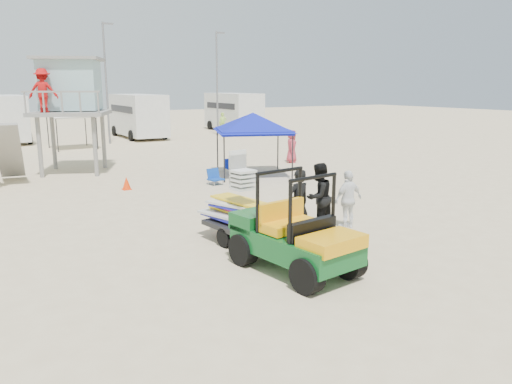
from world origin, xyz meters
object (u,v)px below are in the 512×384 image
surf_trailer (242,211)px  man_left (298,204)px  lifeguard_tower (66,89)px  canopy_blue (253,116)px  utility_cart (295,228)px

surf_trailer → man_left: surf_trailer is taller
lifeguard_tower → canopy_blue: (6.76, -4.95, -1.13)m
man_left → canopy_blue: bearing=-118.3°
surf_trailer → lifeguard_tower: (-1.61, 13.22, 2.90)m
surf_trailer → canopy_blue: bearing=58.1°
lifeguard_tower → man_left: bearing=-77.0°
utility_cart → lifeguard_tower: lifeguard_tower is taller
lifeguard_tower → utility_cart: bearing=-84.1°
utility_cart → surf_trailer: utility_cart is taller
man_left → lifeguard_tower: (-3.13, 13.52, 2.84)m
man_left → canopy_blue: size_ratio=0.46×
lifeguard_tower → canopy_blue: size_ratio=1.29×
surf_trailer → lifeguard_tower: 13.63m
surf_trailer → lifeguard_tower: size_ratio=0.48×
man_left → surf_trailer: bearing=-16.5°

